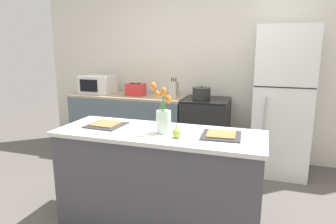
{
  "coord_description": "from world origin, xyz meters",
  "views": [
    {
      "loc": [
        0.85,
        -2.33,
        1.6
      ],
      "look_at": [
        0.0,
        0.25,
        1.0
      ],
      "focal_mm": 32.0,
      "sensor_mm": 36.0,
      "label": 1
    }
  ],
  "objects": [
    {
      "name": "refrigerator",
      "position": [
        1.05,
        1.6,
        0.92
      ],
      "size": [
        0.68,
        0.67,
        1.85
      ],
      "color": "white",
      "rests_on": "ground_plane"
    },
    {
      "name": "kitchen_island",
      "position": [
        0.0,
        0.0,
        0.44
      ],
      "size": [
        1.8,
        0.66,
        0.88
      ],
      "color": "#4C4C51",
      "rests_on": "ground_plane"
    },
    {
      "name": "back_wall",
      "position": [
        0.0,
        2.0,
        1.35
      ],
      "size": [
        5.2,
        0.08,
        2.7
      ],
      "color": "silver",
      "rests_on": "ground_plane"
    },
    {
      "name": "pear_figurine",
      "position": [
        0.2,
        -0.13,
        0.93
      ],
      "size": [
        0.07,
        0.07,
        0.11
      ],
      "color": "#9EBC47",
      "rests_on": "kitchen_island"
    },
    {
      "name": "toaster",
      "position": [
        -0.93,
        1.59,
        0.99
      ],
      "size": [
        0.28,
        0.18,
        0.17
      ],
      "color": "red",
      "rests_on": "back_counter"
    },
    {
      "name": "stove_range",
      "position": [
        0.1,
        1.6,
        0.45
      ],
      "size": [
        0.6,
        0.61,
        0.91
      ],
      "color": "black",
      "rests_on": "ground_plane"
    },
    {
      "name": "flower_vase",
      "position": [
        0.05,
        -0.03,
        1.02
      ],
      "size": [
        0.18,
        0.14,
        0.43
      ],
      "color": "silver",
      "rests_on": "kitchen_island"
    },
    {
      "name": "back_counter",
      "position": [
        -1.06,
        1.6,
        0.45
      ],
      "size": [
        1.68,
        0.6,
        0.91
      ],
      "color": "slate",
      "rests_on": "ground_plane"
    },
    {
      "name": "ground_plane",
      "position": [
        0.0,
        0.0,
        0.0
      ],
      "size": [
        10.0,
        10.0,
        0.0
      ],
      "primitive_type": "plane",
      "color": "#59544F"
    },
    {
      "name": "cooking_pot",
      "position": [
        0.03,
        1.6,
        0.98
      ],
      "size": [
        0.25,
        0.25,
        0.18
      ],
      "color": "#2D2D2D",
      "rests_on": "stove_range"
    },
    {
      "name": "plate_setting_right",
      "position": [
        0.53,
        0.03,
        0.89
      ],
      "size": [
        0.34,
        0.34,
        0.02
      ],
      "color": "#333338",
      "rests_on": "kitchen_island"
    },
    {
      "name": "microwave",
      "position": [
        -1.56,
        1.6,
        1.04
      ],
      "size": [
        0.48,
        0.37,
        0.27
      ],
      "color": "white",
      "rests_on": "back_counter"
    },
    {
      "name": "knife_block",
      "position": [
        -0.36,
        1.6,
        1.02
      ],
      "size": [
        0.1,
        0.14,
        0.27
      ],
      "color": "beige",
      "rests_on": "back_counter"
    },
    {
      "name": "plate_setting_left",
      "position": [
        -0.53,
        0.03,
        0.89
      ],
      "size": [
        0.34,
        0.34,
        0.02
      ],
      "color": "#333338",
      "rests_on": "kitchen_island"
    }
  ]
}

